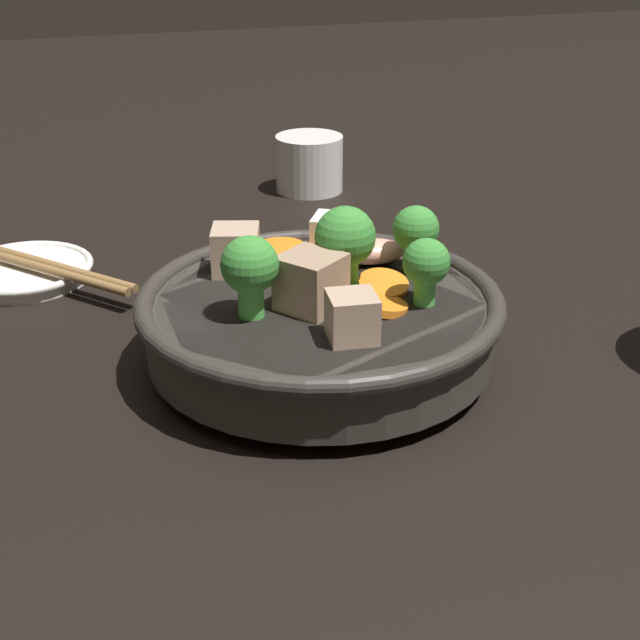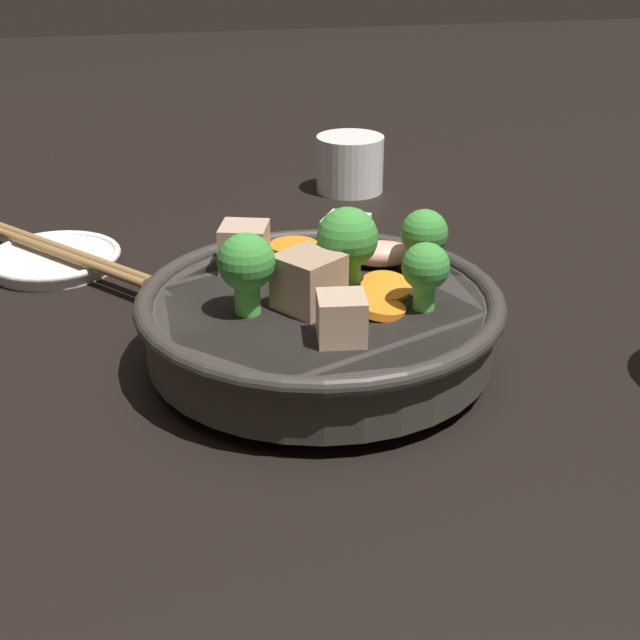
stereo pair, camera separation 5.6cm
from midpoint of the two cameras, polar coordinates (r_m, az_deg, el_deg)
ground_plane at (r=0.58m, az=-2.79°, el=-2.89°), size 3.00×3.00×0.00m
stirfry_bowl at (r=0.56m, az=-2.79°, el=0.36°), size 0.23×0.23×0.10m
side_saucer at (r=0.75m, az=-20.48°, el=2.92°), size 0.11×0.11×0.01m
tea_cup at (r=0.91m, az=-2.49°, el=9.99°), size 0.07×0.07×0.06m
chopsticks_pair at (r=0.74m, az=-20.59°, el=3.59°), size 0.16×0.19×0.01m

